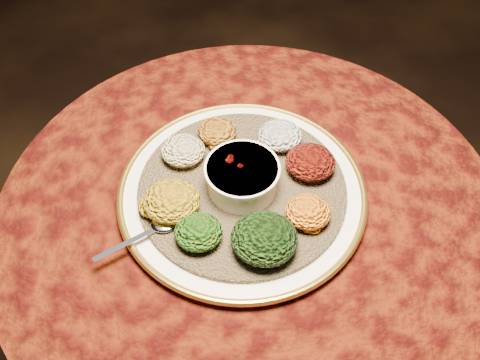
{
  "coord_description": "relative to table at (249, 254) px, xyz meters",
  "views": [
    {
      "loc": [
        0.03,
        -0.59,
        1.55
      ],
      "look_at": [
        -0.02,
        0.04,
        0.76
      ],
      "focal_mm": 40.0,
      "sensor_mm": 36.0,
      "label": 1
    }
  ],
  "objects": [
    {
      "name": "table",
      "position": [
        0.0,
        0.0,
        0.0
      ],
      "size": [
        0.96,
        0.96,
        0.73
      ],
      "color": "black",
      "rests_on": "ground"
    },
    {
      "name": "platter",
      "position": [
        -0.02,
        0.02,
        0.19
      ],
      "size": [
        0.49,
        0.49,
        0.02
      ],
      "rotation": [
        0.0,
        0.0,
        -0.08
      ],
      "color": "white",
      "rests_on": "table"
    },
    {
      "name": "injera",
      "position": [
        -0.02,
        0.02,
        0.2
      ],
      "size": [
        0.44,
        0.44,
        0.01
      ],
      "primitive_type": "cylinder",
      "rotation": [
        0.0,
        0.0,
        0.14
      ],
      "color": "olive",
      "rests_on": "platter"
    },
    {
      "name": "stew_bowl",
      "position": [
        -0.02,
        0.02,
        0.24
      ],
      "size": [
        0.14,
        0.14,
        0.06
      ],
      "color": "white",
      "rests_on": "injera"
    },
    {
      "name": "spoon",
      "position": [
        -0.16,
        -0.09,
        0.21
      ],
      "size": [
        0.13,
        0.1,
        0.01
      ],
      "rotation": [
        0.0,
        0.0,
        -2.49
      ],
      "color": "silver",
      "rests_on": "injera"
    },
    {
      "name": "portion_ayib",
      "position": [
        0.05,
        0.14,
        0.23
      ],
      "size": [
        0.09,
        0.08,
        0.04
      ],
      "primitive_type": "ellipsoid",
      "color": "silver",
      "rests_on": "injera"
    },
    {
      "name": "portion_kitfo",
      "position": [
        0.11,
        0.07,
        0.23
      ],
      "size": [
        0.09,
        0.09,
        0.05
      ],
      "primitive_type": "ellipsoid",
      "color": "black",
      "rests_on": "injera"
    },
    {
      "name": "portion_tikil",
      "position": [
        0.1,
        -0.04,
        0.23
      ],
      "size": [
        0.08,
        0.08,
        0.04
      ],
      "primitive_type": "ellipsoid",
      "color": "#B6820F",
      "rests_on": "injera"
    },
    {
      "name": "portion_gomen",
      "position": [
        0.03,
        -0.11,
        0.24
      ],
      "size": [
        0.11,
        0.11,
        0.05
      ],
      "primitive_type": "ellipsoid",
      "color": "black",
      "rests_on": "injera"
    },
    {
      "name": "portion_mixveg",
      "position": [
        -0.08,
        -0.1,
        0.23
      ],
      "size": [
        0.08,
        0.08,
        0.04
      ],
      "primitive_type": "ellipsoid",
      "color": "#A4460A",
      "rests_on": "injera"
    },
    {
      "name": "portion_kik",
      "position": [
        -0.14,
        -0.04,
        0.23
      ],
      "size": [
        0.1,
        0.1,
        0.05
      ],
      "primitive_type": "ellipsoid",
      "color": "#B88810",
      "rests_on": "injera"
    },
    {
      "name": "portion_timatim",
      "position": [
        -0.14,
        0.08,
        0.23
      ],
      "size": [
        0.09,
        0.08,
        0.04
      ],
      "primitive_type": "ellipsoid",
      "color": "maroon",
      "rests_on": "injera"
    },
    {
      "name": "portion_shiro",
      "position": [
        -0.08,
        0.14,
        0.23
      ],
      "size": [
        0.08,
        0.07,
        0.04
      ],
      "primitive_type": "ellipsoid",
      "color": "#9E6213",
      "rests_on": "injera"
    }
  ]
}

